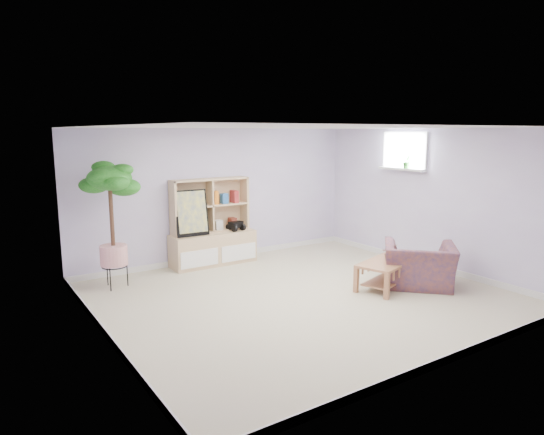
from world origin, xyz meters
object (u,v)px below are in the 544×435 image
armchair (419,262)px  storage_unit (213,222)px  coffee_table (386,275)px  floor_tree (112,226)px

armchair → storage_unit: bearing=-9.0°
coffee_table → floor_tree: size_ratio=0.53×
storage_unit → armchair: (2.04, -2.88, -0.38)m
storage_unit → armchair: 3.55m
floor_tree → armchair: 4.66m
armchair → coffee_table: bearing=19.4°
storage_unit → coffee_table: size_ratio=1.51×
coffee_table → floor_tree: floor_tree is taller
floor_tree → coffee_table: bearing=-33.7°
coffee_table → floor_tree: (-3.42, 2.28, 0.75)m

